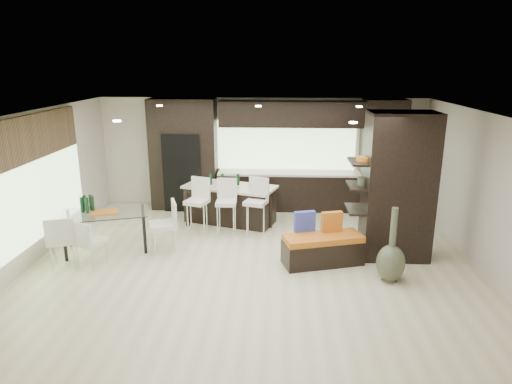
# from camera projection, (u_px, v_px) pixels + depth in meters

# --- Properties ---
(ground) EXTENTS (8.00, 8.00, 0.00)m
(ground) POSITION_uv_depth(u_px,v_px,m) (254.00, 261.00, 8.40)
(ground) COLOR beige
(ground) RESTS_ON ground
(back_wall) EXTENTS (8.00, 0.02, 2.70)m
(back_wall) POSITION_uv_depth(u_px,v_px,m) (262.00, 153.00, 11.39)
(back_wall) COLOR beige
(back_wall) RESTS_ON ground
(left_wall) EXTENTS (0.02, 7.00, 2.70)m
(left_wall) POSITION_uv_depth(u_px,v_px,m) (33.00, 187.00, 8.23)
(left_wall) COLOR beige
(left_wall) RESTS_ON ground
(right_wall) EXTENTS (0.02, 7.00, 2.70)m
(right_wall) POSITION_uv_depth(u_px,v_px,m) (486.00, 194.00, 7.84)
(right_wall) COLOR beige
(right_wall) RESTS_ON ground
(ceiling) EXTENTS (8.00, 7.00, 0.02)m
(ceiling) POSITION_uv_depth(u_px,v_px,m) (254.00, 113.00, 7.66)
(ceiling) COLOR white
(ceiling) RESTS_ON ground
(window_left) EXTENTS (0.04, 3.20, 1.90)m
(window_left) POSITION_uv_depth(u_px,v_px,m) (41.00, 185.00, 8.42)
(window_left) COLOR #B2D199
(window_left) RESTS_ON left_wall
(window_back) EXTENTS (3.40, 0.04, 1.20)m
(window_back) POSITION_uv_depth(u_px,v_px,m) (286.00, 145.00, 11.27)
(window_back) COLOR #B2D199
(window_back) RESTS_ON back_wall
(stone_accent) EXTENTS (0.08, 3.00, 0.80)m
(stone_accent) POSITION_uv_depth(u_px,v_px,m) (36.00, 136.00, 8.17)
(stone_accent) COLOR brown
(stone_accent) RESTS_ON left_wall
(ceiling_spots) EXTENTS (4.00, 3.00, 0.02)m
(ceiling_spots) POSITION_uv_depth(u_px,v_px,m) (255.00, 113.00, 7.91)
(ceiling_spots) COLOR white
(ceiling_spots) RESTS_ON ceiling
(back_cabinetry) EXTENTS (6.80, 0.68, 2.70)m
(back_cabinetry) POSITION_uv_depth(u_px,v_px,m) (282.00, 155.00, 11.05)
(back_cabinetry) COLOR black
(back_cabinetry) RESTS_ON ground
(refrigerator) EXTENTS (0.90, 0.68, 1.90)m
(refrigerator) POSITION_uv_depth(u_px,v_px,m) (184.00, 171.00, 11.23)
(refrigerator) COLOR black
(refrigerator) RESTS_ON ground
(partition_column) EXTENTS (1.20, 0.80, 2.70)m
(partition_column) POSITION_uv_depth(u_px,v_px,m) (398.00, 186.00, 8.29)
(partition_column) COLOR black
(partition_column) RESTS_ON ground
(kitchen_island) EXTENTS (2.20, 1.45, 0.85)m
(kitchen_island) POSITION_uv_depth(u_px,v_px,m) (230.00, 204.00, 10.36)
(kitchen_island) COLOR black
(kitchen_island) RESTS_ON ground
(stool_left) EXTENTS (0.54, 0.54, 0.96)m
(stool_left) POSITION_uv_depth(u_px,v_px,m) (197.00, 212.00, 9.65)
(stool_left) COLOR silver
(stool_left) RESTS_ON ground
(stool_mid) EXTENTS (0.42, 0.42, 0.95)m
(stool_mid) POSITION_uv_depth(u_px,v_px,m) (226.00, 212.00, 9.63)
(stool_mid) COLOR silver
(stool_mid) RESTS_ON ground
(stool_right) EXTENTS (0.54, 0.54, 0.97)m
(stool_right) POSITION_uv_depth(u_px,v_px,m) (256.00, 212.00, 9.59)
(stool_right) COLOR silver
(stool_right) RESTS_ON ground
(bench) EXTENTS (1.52, 0.92, 0.55)m
(bench) POSITION_uv_depth(u_px,v_px,m) (323.00, 249.00, 8.22)
(bench) COLOR black
(bench) RESTS_ON ground
(floor_vase) EXTENTS (0.49, 0.49, 1.29)m
(floor_vase) POSITION_uv_depth(u_px,v_px,m) (392.00, 245.00, 7.46)
(floor_vase) COLOR #444C37
(floor_vase) RESTS_ON ground
(dining_table) EXTENTS (1.78, 1.33, 0.76)m
(dining_table) POSITION_uv_depth(u_px,v_px,m) (106.00, 231.00, 8.81)
(dining_table) COLOR white
(dining_table) RESTS_ON ground
(chair_near) EXTENTS (0.57, 0.57, 0.81)m
(chair_near) POSITION_uv_depth(u_px,v_px,m) (91.00, 245.00, 8.08)
(chair_near) COLOR silver
(chair_near) RESTS_ON ground
(chair_far) EXTENTS (0.60, 0.60, 0.88)m
(chair_far) POSITION_uv_depth(u_px,v_px,m) (63.00, 243.00, 8.08)
(chair_far) COLOR silver
(chair_far) RESTS_ON ground
(chair_end) EXTENTS (0.62, 0.62, 0.91)m
(chair_end) POSITION_uv_depth(u_px,v_px,m) (163.00, 229.00, 8.73)
(chair_end) COLOR silver
(chair_end) RESTS_ON ground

